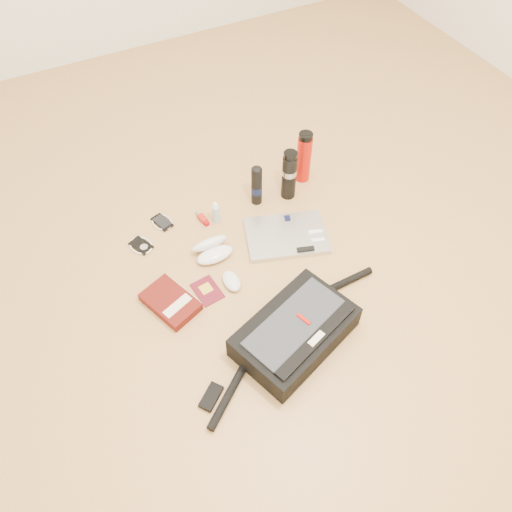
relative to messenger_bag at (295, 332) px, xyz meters
name	(u,v)px	position (x,y,z in m)	size (l,w,h in m)	color
ground	(265,280)	(0.03, 0.29, -0.06)	(4.00, 4.00, 0.00)	tan
messenger_bag	(295,332)	(0.00, 0.00, 0.00)	(0.87, 0.41, 0.13)	black
laptop	(287,236)	(0.22, 0.46, -0.05)	(0.41, 0.34, 0.03)	#BBBBBE
book	(171,302)	(-0.36, 0.36, -0.04)	(0.21, 0.26, 0.04)	#4A0D09
passport	(207,291)	(-0.20, 0.35, -0.05)	(0.11, 0.14, 0.01)	#520D1A
mouse	(231,281)	(-0.10, 0.34, -0.04)	(0.07, 0.11, 0.04)	silver
sunglasses_case	(212,249)	(-0.11, 0.52, -0.02)	(0.16, 0.14, 0.09)	white
ipod	(141,246)	(-0.36, 0.70, -0.05)	(0.12, 0.12, 0.01)	black
phone	(162,222)	(-0.24, 0.79, -0.05)	(0.10, 0.12, 0.01)	black
inhaler	(202,218)	(-0.07, 0.72, -0.05)	(0.03, 0.09, 0.02)	#A11D13
spray_bottle	(216,214)	(-0.01, 0.69, -0.01)	(0.03, 0.03, 0.12)	#9BBBCF
aerosol_can	(257,185)	(0.21, 0.71, 0.05)	(0.06, 0.06, 0.21)	black
thermos_black	(289,175)	(0.36, 0.69, 0.07)	(0.09, 0.09, 0.26)	black
thermos_red	(304,157)	(0.48, 0.76, 0.07)	(0.07, 0.07, 0.27)	#B01109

